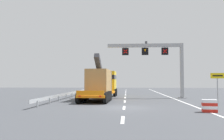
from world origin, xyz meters
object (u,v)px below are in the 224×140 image
object	(u,v)px
exit_sign_yellow	(218,82)
crash_barrier_striped	(209,106)
overhead_lane_gantry	(157,55)
heavy_haul_truck_orange	(103,83)

from	to	relation	value
exit_sign_yellow	crash_barrier_striped	size ratio (longest dim) A/B	2.78
overhead_lane_gantry	crash_barrier_striped	distance (m)	14.75
heavy_haul_truck_orange	crash_barrier_striped	size ratio (longest dim) A/B	13.33
crash_barrier_striped	exit_sign_yellow	bearing A→B (deg)	62.83
heavy_haul_truck_orange	crash_barrier_striped	bearing A→B (deg)	-54.77
overhead_lane_gantry	heavy_haul_truck_orange	world-z (taller)	overhead_lane_gantry
heavy_haul_truck_orange	exit_sign_yellow	distance (m)	14.03
overhead_lane_gantry	exit_sign_yellow	xyz separation A→B (m)	(4.30, -9.05, -3.52)
overhead_lane_gantry	heavy_haul_truck_orange	distance (m)	8.04
overhead_lane_gantry	exit_sign_yellow	bearing A→B (deg)	-64.60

